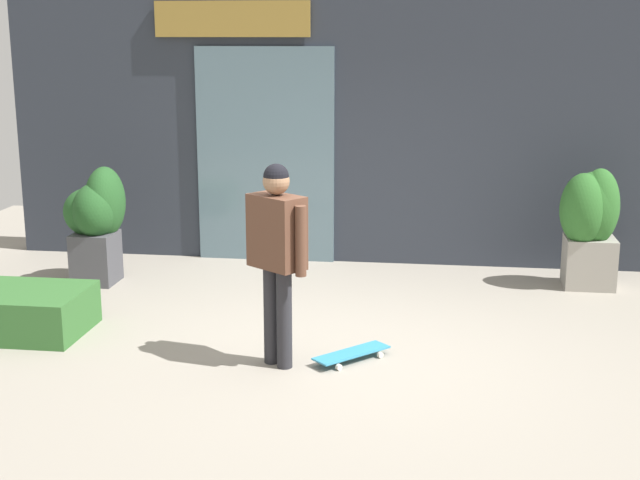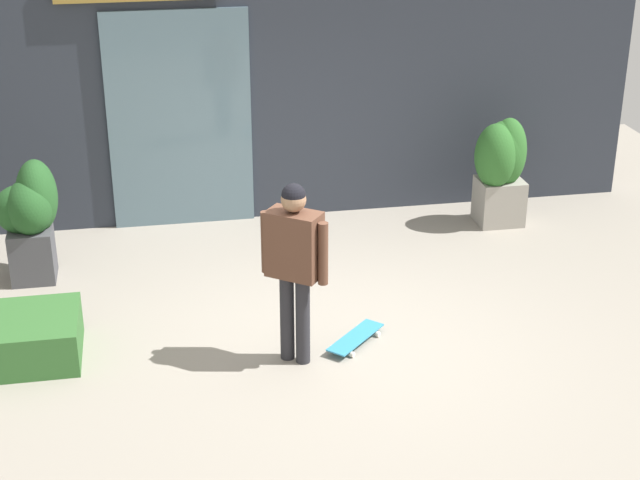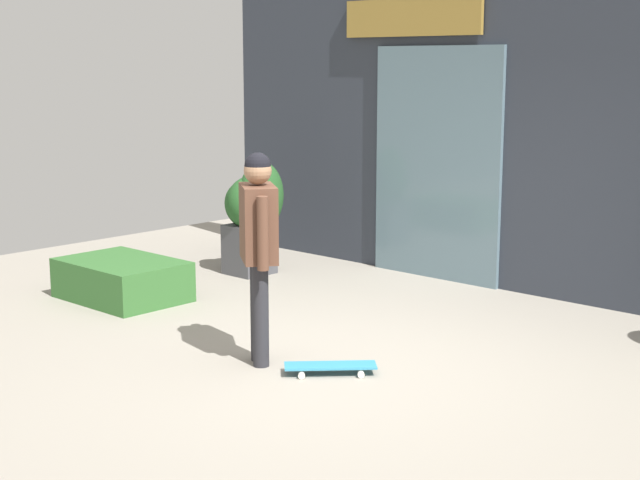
# 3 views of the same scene
# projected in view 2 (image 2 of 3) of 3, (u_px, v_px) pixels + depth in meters

# --- Properties ---
(ground_plane) EXTENTS (12.00, 12.00, 0.00)m
(ground_plane) POSITION_uv_depth(u_px,v_px,m) (334.00, 337.00, 9.37)
(ground_plane) COLOR gray
(building_facade) EXTENTS (8.79, 0.31, 3.33)m
(building_facade) POSITION_uv_depth(u_px,v_px,m) (276.00, 83.00, 11.65)
(building_facade) COLOR #2D333D
(building_facade) RESTS_ON ground_plane
(skateboarder) EXTENTS (0.54, 0.49, 1.72)m
(skateboarder) POSITION_uv_depth(u_px,v_px,m) (294.00, 254.00, 8.55)
(skateboarder) COLOR #28282D
(skateboarder) RESTS_ON ground_plane
(skateboard) EXTENTS (0.65, 0.66, 0.08)m
(skateboard) POSITION_uv_depth(u_px,v_px,m) (356.00, 338.00, 9.22)
(skateboard) COLOR teal
(skateboard) RESTS_ON ground_plane
(planter_box_left) EXTENTS (0.66, 0.69, 1.30)m
(planter_box_left) POSITION_uv_depth(u_px,v_px,m) (31.00, 213.00, 10.28)
(planter_box_left) COLOR #47474C
(planter_box_left) RESTS_ON ground_plane
(planter_box_right) EXTENTS (0.64, 0.58, 1.33)m
(planter_box_right) POSITION_uv_depth(u_px,v_px,m) (501.00, 163.00, 11.65)
(planter_box_right) COLOR gray
(planter_box_right) RESTS_ON ground_plane
(hedge_ledge) EXTENTS (1.27, 0.90, 0.41)m
(hedge_ledge) POSITION_uv_depth(u_px,v_px,m) (9.00, 339.00, 8.90)
(hedge_ledge) COLOR #33662D
(hedge_ledge) RESTS_ON ground_plane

